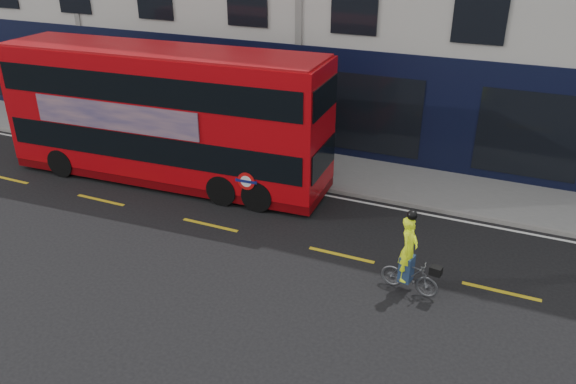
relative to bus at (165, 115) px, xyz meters
The scene contains 7 objects.
ground 5.29m from the bus, 52.53° to the right, with size 120.00×120.00×0.00m, color black.
pavement 4.54m from the bus, 42.81° to the left, with size 60.00×3.00×0.12m, color gray.
kerb 3.84m from the bus, 22.37° to the left, with size 60.00×0.12×0.13m, color slate.
road_edge_line 3.79m from the bus, 17.15° to the left, with size 58.00×0.10×0.01m, color silver.
lane_dashes 4.34m from the bus, 38.30° to the right, with size 58.00×0.12×0.01m, color gold, non-canonical shape.
bus is the anchor object (origin of this frame).
cyclist 9.51m from the bus, 19.66° to the right, with size 1.46×0.64×2.13m.
Camera 1 is at (7.81, -10.57, 7.91)m, focal length 35.00 mm.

